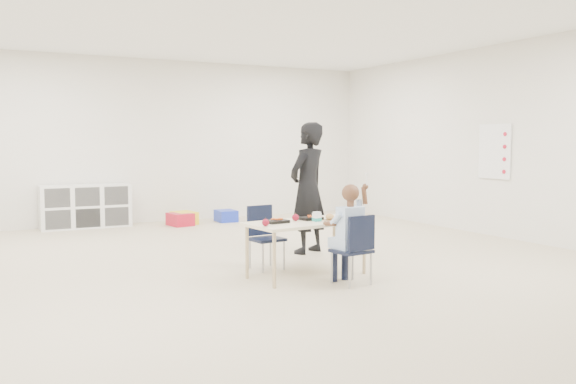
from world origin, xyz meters
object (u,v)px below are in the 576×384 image
table (307,248)px  child (352,229)px  adult (308,188)px  cubby_shelf (86,206)px  chair_near (351,249)px

table → child: bearing=-74.3°
table → child: size_ratio=1.21×
child → adult: adult is taller
child → cubby_shelf: 5.52m
chair_near → child: child is taller
chair_near → child: 0.20m
cubby_shelf → child: bearing=-72.8°
child → cubby_shelf: child is taller
cubby_shelf → adult: adult is taller
table → adult: adult is taller
cubby_shelf → chair_near: bearing=-72.8°
chair_near → child: (0.00, 0.00, 0.20)m
cubby_shelf → adult: 4.18m
child → adult: (0.46, 1.67, 0.27)m
cubby_shelf → adult: bearing=-59.9°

